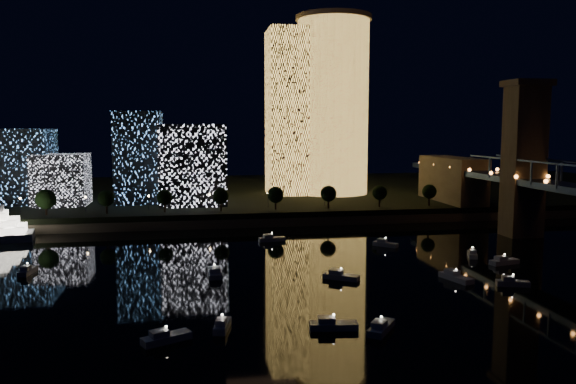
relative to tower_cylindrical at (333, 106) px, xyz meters
name	(u,v)px	position (x,y,z in m)	size (l,w,h in m)	color
ground	(380,288)	(-23.37, -135.33, -44.92)	(520.00, 520.00, 0.00)	black
far_bank	(274,193)	(-23.37, 24.67, -42.42)	(420.00, 160.00, 5.00)	black
seawall	(305,221)	(-23.37, -53.33, -43.42)	(420.00, 6.00, 3.00)	#6B5E4C
tower_cylindrical	(333,106)	(0.00, 0.00, 0.00)	(34.00, 34.00, 79.58)	#FFBE51
tower_rectangular	(293,113)	(-17.82, 2.05, -3.13)	(23.13, 23.13, 73.58)	#FFBE51
midrise_blocks	(115,165)	(-93.66, -18.70, -24.47)	(89.81, 37.87, 36.47)	white
motorboats	(335,278)	(-31.74, -128.35, -44.10)	(124.23, 85.85, 2.78)	silver
esplanade_trees	(203,196)	(-59.79, -47.33, -34.45)	(165.91, 6.92, 8.96)	black
street_lamps	(209,198)	(-57.37, -41.33, -35.89)	(132.70, 0.70, 5.65)	black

